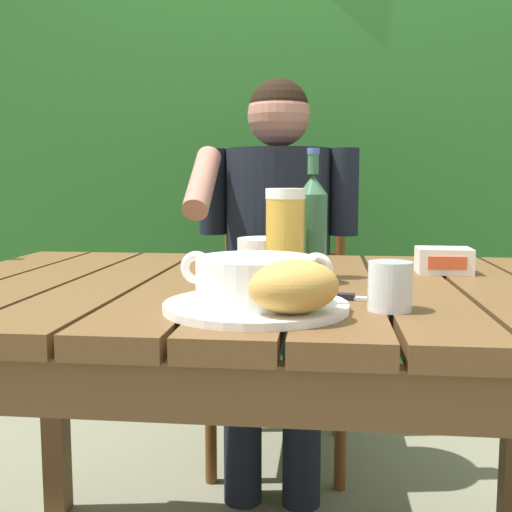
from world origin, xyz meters
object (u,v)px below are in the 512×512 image
Objects in this scene: soup_bowl at (256,279)px; water_glass_small at (390,286)px; bread_roll at (294,286)px; beer_glass at (285,236)px; diner_bowl at (266,249)px; chair_near_diner at (281,310)px; butter_tub at (444,261)px; table_knife at (353,298)px; beer_bottle at (313,224)px; person_eating at (276,249)px; serving_plate at (256,306)px.

soup_bowl is 3.10× the size of water_glass_small.
beer_glass is at bearing 95.92° from bread_roll.
beer_glass reaches higher than diner_bowl.
chair_near_diner is 1.19m from water_glass_small.
diner_bowl is (-0.00, -0.54, 0.27)m from chair_near_diner.
chair_near_diner is 9.37× the size of butter_tub.
soup_bowl is at bearing 130.60° from bread_roll.
water_glass_small reaches higher than diner_bowl.
table_knife is (0.15, 0.10, -0.04)m from soup_bowl.
bread_roll is at bearing -120.63° from butter_tub.
table_knife is (-0.05, 0.08, -0.03)m from water_glass_small.
person_eating is at bearing 101.06° from beer_bottle.
chair_near_diner reaches higher than soup_bowl.
serving_plate is at bearing -129.93° from butter_tub.
soup_bowl is 2.08× the size of butter_tub.
beer_glass is at bearing -84.08° from person_eating.
chair_near_diner is 7.17× the size of diner_bowl.
butter_tub is (0.27, 0.09, -0.08)m from beer_bottle.
person_eating is 0.96m from water_glass_small.
beer_glass reaches higher than bread_roll.
butter_tub is at bearing 50.07° from soup_bowl.
butter_tub and diner_bowl have the same top height.
beer_glass is at bearing 83.97° from soup_bowl.
butter_tub is 0.38m from table_knife.
serving_plate is 1.22× the size of soup_bowl.
beer_bottle is 2.33× the size of butter_tub.
chair_near_diner reaches higher than bread_roll.
serving_plate is at bearing 130.60° from bread_roll.
serving_plate is at bearing -96.03° from beer_glass.
bread_roll is 0.57m from butter_tub.
soup_bowl is 1.59× the size of diner_bowl.
bread_roll reaches higher than diner_bowl.
soup_bowl reaches higher than table_knife.
beer_glass is at bearing -78.92° from diner_bowl.
beer_glass is at bearing -153.12° from butter_tub.
table_knife is (-0.20, -0.32, -0.02)m from butter_tub.
serving_plate is at bearing -146.79° from table_knife.
beer_glass is 0.22m from table_knife.
serving_plate is at bearing -87.28° from person_eating.
diner_bowl is (-0.10, 0.68, -0.02)m from bread_roll.
soup_bowl reaches higher than serving_plate.
diner_bowl is (-0.07, 0.35, -0.06)m from beer_glass.
soup_bowl is at bearing -103.31° from beer_bottle.
person_eating reaches higher than serving_plate.
serving_plate is 0.61m from diner_bowl.
chair_near_diner is 0.61m from diner_bowl.
beer_bottle is at bearing -78.94° from person_eating.
bread_roll reaches higher than serving_plate.
person_eating is at bearing 95.92° from beer_glass.
diner_bowl is (-0.39, 0.19, -0.00)m from butter_tub.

